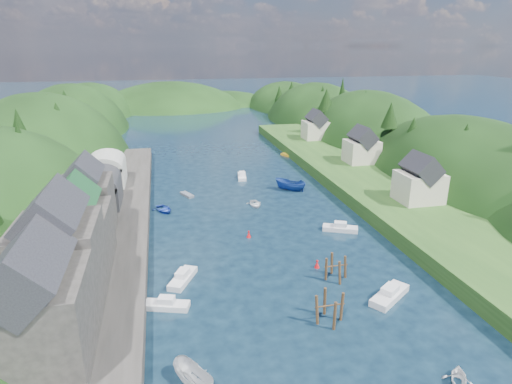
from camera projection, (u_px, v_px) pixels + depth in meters
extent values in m
plane|color=black|center=(234.00, 178.00, 94.31)|extent=(600.00, 600.00, 0.00)
ellipsoid|color=black|center=(48.00, 195.00, 111.03)|extent=(44.00, 75.56, 52.00)
ellipsoid|color=black|center=(76.00, 154.00, 150.53)|extent=(44.00, 75.56, 48.19)
ellipsoid|color=black|center=(92.00, 128.00, 188.79)|extent=(44.00, 75.56, 39.00)
ellipsoid|color=black|center=(461.00, 224.00, 89.50)|extent=(36.00, 75.56, 44.49)
ellipsoid|color=black|center=(367.00, 171.00, 129.41)|extent=(36.00, 75.56, 48.00)
ellipsoid|color=black|center=(317.00, 140.00, 168.92)|extent=(36.00, 75.56, 44.49)
ellipsoid|color=black|center=(287.00, 120.00, 207.22)|extent=(36.00, 75.56, 36.00)
ellipsoid|color=black|center=(172.00, 128.00, 206.29)|extent=(80.00, 60.00, 44.00)
ellipsoid|color=black|center=(226.00, 126.00, 221.95)|extent=(70.00, 56.00, 36.00)
cone|color=black|center=(20.00, 143.00, 70.72)|extent=(3.35, 3.35, 7.74)
cone|color=black|center=(19.00, 127.00, 81.56)|extent=(4.18, 4.18, 7.18)
cone|color=black|center=(57.00, 116.00, 95.84)|extent=(4.73, 4.73, 6.00)
cone|color=black|center=(49.00, 109.00, 103.55)|extent=(4.34, 4.34, 7.18)
cone|color=black|center=(63.00, 120.00, 116.11)|extent=(5.28, 5.28, 5.15)
cone|color=black|center=(65.00, 102.00, 123.26)|extent=(4.77, 4.77, 6.67)
cone|color=black|center=(91.00, 111.00, 133.01)|extent=(4.07, 4.07, 4.86)
cone|color=black|center=(83.00, 102.00, 143.26)|extent=(4.56, 4.56, 8.42)
cone|color=black|center=(85.00, 103.00, 154.69)|extent=(4.75, 4.75, 5.37)
cone|color=black|center=(89.00, 96.00, 164.87)|extent=(4.27, 4.27, 7.58)
cone|color=black|center=(465.00, 141.00, 78.70)|extent=(5.03, 5.03, 6.38)
cone|color=black|center=(413.00, 133.00, 90.57)|extent=(5.29, 5.29, 6.83)
cone|color=black|center=(390.00, 115.00, 98.83)|extent=(4.07, 4.07, 5.93)
cone|color=black|center=(384.00, 126.00, 108.09)|extent=(3.40, 3.40, 6.04)
cone|color=black|center=(365.00, 106.00, 121.38)|extent=(4.94, 4.94, 8.78)
cone|color=black|center=(326.00, 100.00, 126.95)|extent=(5.25, 5.25, 6.75)
cone|color=black|center=(342.00, 92.00, 138.63)|extent=(3.36, 3.36, 9.64)
cone|color=black|center=(322.00, 96.00, 150.55)|extent=(4.57, 4.57, 7.38)
cone|color=black|center=(310.00, 95.00, 165.05)|extent=(3.59, 3.59, 7.09)
cone|color=black|center=(292.00, 88.00, 172.96)|extent=(4.14, 4.14, 5.56)
cone|color=black|center=(279.00, 93.00, 182.19)|extent=(3.83, 3.83, 6.00)
cube|color=#2D2B28|center=(105.00, 241.00, 61.32)|extent=(12.00, 110.00, 2.00)
cube|color=#234719|center=(53.00, 244.00, 59.79)|extent=(12.00, 110.00, 2.50)
cube|color=#2D2B28|center=(39.00, 321.00, 35.28)|extent=(8.00, 9.00, 8.00)
cube|color=black|center=(29.00, 268.00, 33.68)|extent=(5.88, 9.36, 5.88)
cube|color=#2D2B28|center=(60.00, 264.00, 43.43)|extent=(8.00, 9.00, 9.00)
cube|color=black|center=(52.00, 214.00, 41.66)|extent=(5.88, 9.36, 5.88)
cube|color=#2D2B28|center=(77.00, 237.00, 52.06)|extent=(8.00, 9.00, 7.00)
cube|color=#1E592D|center=(72.00, 202.00, 50.62)|extent=(5.88, 9.36, 5.88)
cube|color=#2D2B28|center=(87.00, 207.00, 60.21)|extent=(7.00, 8.00, 8.00)
cube|color=black|center=(83.00, 174.00, 58.65)|extent=(5.15, 8.32, 5.15)
cube|color=#2D2D30|center=(99.00, 194.00, 71.94)|extent=(7.00, 9.00, 4.00)
cylinder|color=#2D2D30|center=(98.00, 182.00, 71.29)|extent=(7.00, 9.00, 7.00)
cube|color=#B2B2A8|center=(107.00, 174.00, 83.02)|extent=(7.00, 9.00, 4.00)
cylinder|color=#B2B2A8|center=(105.00, 164.00, 82.38)|extent=(7.00, 9.00, 7.00)
cube|color=#234719|center=(359.00, 178.00, 89.85)|extent=(16.00, 120.00, 2.40)
cube|color=beige|center=(419.00, 187.00, 72.44)|extent=(7.00, 6.00, 5.00)
cube|color=black|center=(421.00, 168.00, 71.36)|extent=(5.15, 6.24, 5.15)
cube|color=beige|center=(361.00, 151.00, 96.87)|extent=(7.00, 6.00, 5.00)
cube|color=black|center=(363.00, 137.00, 95.79)|extent=(5.15, 6.24, 5.15)
cube|color=beige|center=(316.00, 130.00, 121.59)|extent=(7.00, 6.00, 5.00)
cube|color=black|center=(316.00, 118.00, 120.51)|extent=(5.15, 6.24, 5.15)
cylinder|color=#382314|center=(342.00, 309.00, 44.85)|extent=(0.32, 0.32, 3.93)
cylinder|color=#382314|center=(325.00, 303.00, 45.82)|extent=(0.32, 0.32, 3.93)
cylinder|color=#382314|center=(317.00, 312.00, 44.28)|extent=(0.32, 0.32, 3.93)
cylinder|color=#382314|center=(335.00, 318.00, 43.31)|extent=(0.32, 0.32, 3.93)
cylinder|color=#382314|center=(330.00, 305.00, 44.36)|extent=(3.27, 0.16, 0.16)
cylinder|color=#382314|center=(345.00, 269.00, 53.24)|extent=(0.32, 0.32, 3.60)
cylinder|color=#382314|center=(332.00, 265.00, 54.15)|extent=(0.32, 0.32, 3.60)
cylinder|color=#382314|center=(326.00, 271.00, 52.72)|extent=(0.32, 0.32, 3.60)
cylinder|color=#382314|center=(340.00, 275.00, 51.81)|extent=(0.32, 0.32, 3.60)
cylinder|color=#382314|center=(336.00, 266.00, 52.79)|extent=(3.05, 0.16, 0.16)
cone|color=#B80E11|center=(317.00, 264.00, 55.90)|extent=(0.70, 0.70, 0.90)
sphere|color=#B80E11|center=(317.00, 261.00, 55.74)|extent=(0.30, 0.30, 0.30)
cone|color=#B80E11|center=(249.00, 235.00, 64.76)|extent=(0.70, 0.70, 0.90)
sphere|color=#B80E11|center=(249.00, 232.00, 64.59)|extent=(0.30, 0.30, 0.30)
cube|color=silver|center=(340.00, 229.00, 67.14)|extent=(5.65, 3.86, 0.76)
cube|color=silver|center=(340.00, 224.00, 66.89)|extent=(2.24, 1.92, 0.70)
cube|color=slate|center=(187.00, 195.00, 82.78)|extent=(2.61, 3.76, 0.50)
cube|color=silver|center=(389.00, 295.00, 49.05)|extent=(6.16, 5.17, 0.86)
cube|color=silver|center=(390.00, 289.00, 48.79)|extent=(2.56, 2.39, 0.70)
imported|color=silver|center=(255.00, 204.00, 77.78)|extent=(2.84, 3.94, 0.81)
imported|color=silver|center=(459.00, 378.00, 36.49)|extent=(4.11, 4.21, 1.68)
cube|color=silver|center=(242.00, 177.00, 93.95)|extent=(2.46, 5.35, 0.72)
cube|color=silver|center=(242.00, 173.00, 93.71)|extent=(1.45, 1.96, 0.70)
imported|color=navy|center=(290.00, 185.00, 85.64)|extent=(6.60, 5.74, 2.48)
imported|color=silver|center=(194.00, 378.00, 36.24)|extent=(4.19, 5.43, 1.98)
cube|color=silver|center=(167.00, 306.00, 47.28)|extent=(5.23, 3.07, 0.69)
cube|color=silver|center=(166.00, 300.00, 47.05)|extent=(2.00, 1.62, 0.70)
imported|color=navy|center=(164.00, 209.00, 75.11)|extent=(4.77, 5.50, 0.96)
cube|color=gold|center=(287.00, 155.00, 112.86)|extent=(2.65, 4.06, 0.54)
cube|color=silver|center=(183.00, 279.00, 52.73)|extent=(4.02, 5.62, 0.76)
cube|color=silver|center=(182.00, 273.00, 52.48)|extent=(1.96, 2.25, 0.70)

